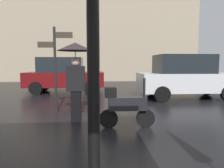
% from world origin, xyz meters
% --- Properties ---
extents(pedestrian_with_umbrella, '(0.98, 0.98, 2.15)m').
position_xyz_m(pedestrian_with_umbrella, '(-0.71, 3.33, 1.64)').
color(pedestrian_with_umbrella, black).
rests_on(pedestrian_with_umbrella, ground).
extents(parked_scooter, '(1.39, 0.32, 1.23)m').
position_xyz_m(parked_scooter, '(0.57, 2.64, 0.55)').
color(parked_scooter, black).
rests_on(parked_scooter, ground).
extents(parked_car_left, '(4.27, 1.90, 1.94)m').
position_xyz_m(parked_car_left, '(-2.00, 9.18, 0.98)').
color(parked_car_left, '#590C0F').
rests_on(parked_car_left, ground).
extents(parked_car_right, '(4.40, 1.95, 2.00)m').
position_xyz_m(parked_car_right, '(3.90, 6.75, 1.01)').
color(parked_car_right, silver).
rests_on(parked_car_right, ground).
extents(street_signpost, '(1.08, 0.08, 2.73)m').
position_xyz_m(street_signpost, '(-1.45, 4.29, 1.66)').
color(street_signpost, black).
rests_on(street_signpost, ground).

